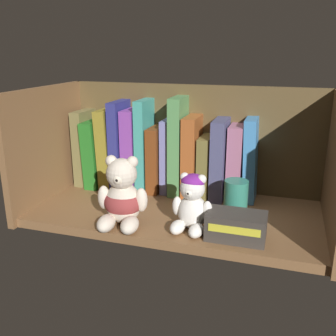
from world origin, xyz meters
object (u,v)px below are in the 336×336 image
at_px(book_0, 87,146).
at_px(book_4, 135,148).
at_px(book_11, 221,158).
at_px(teddy_bear_smaller, 192,204).
at_px(book_13, 251,159).
at_px(small_product_box, 236,226).
at_px(book_2, 112,147).
at_px(book_9, 193,155).
at_px(book_12, 236,162).
at_px(teddy_bear_larger, 122,198).
at_px(book_10, 207,165).
at_px(book_3, 123,144).
at_px(book_5, 146,145).
at_px(pillar_candle, 236,199).
at_px(book_6, 158,158).
at_px(book_8, 180,145).
at_px(book_7, 169,155).
at_px(book_1, 100,151).

xyz_separation_m(book_0, book_4, (0.14, 0.00, 0.00)).
xyz_separation_m(book_11, teddy_bear_smaller, (-0.02, -0.21, -0.04)).
height_order(book_13, small_product_box, book_13).
bearing_deg(book_2, book_9, 0.00).
xyz_separation_m(book_11, book_13, (0.07, 0.00, 0.00)).
xyz_separation_m(book_9, book_12, (0.11, 0.00, -0.01)).
bearing_deg(teddy_bear_larger, book_2, 119.73).
xyz_separation_m(book_10, book_11, (0.03, 0.00, 0.02)).
bearing_deg(book_13, book_3, 180.00).
distance_m(book_4, book_5, 0.04).
height_order(book_3, pillar_candle, book_3).
distance_m(book_6, book_9, 0.10).
height_order(book_0, teddy_bear_smaller, book_0).
relative_size(book_3, book_4, 1.09).
bearing_deg(teddy_bear_smaller, book_13, 65.43).
bearing_deg(book_8, book_10, 0.00).
distance_m(book_2, pillar_candle, 0.38).
distance_m(book_6, book_8, 0.07).
xyz_separation_m(book_0, pillar_candle, (0.43, -0.12, -0.06)).
relative_size(book_0, book_9, 1.00).
distance_m(book_7, book_12, 0.17).
height_order(book_4, book_10, book_4).
xyz_separation_m(book_1, book_3, (0.07, 0.00, 0.03)).
height_order(book_4, book_11, book_4).
height_order(book_2, book_9, book_2).
bearing_deg(book_6, book_12, 0.00).
bearing_deg(book_7, book_2, 180.00).
height_order(book_2, book_6, book_2).
relative_size(book_5, book_6, 1.40).
xyz_separation_m(book_0, book_6, (0.21, 0.00, -0.02)).
bearing_deg(book_2, small_product_box, -31.04).
height_order(book_0, book_9, same).
distance_m(book_13, pillar_candle, 0.14).
height_order(book_12, pillar_candle, book_12).
xyz_separation_m(book_9, pillar_candle, (0.13, -0.12, -0.06)).
bearing_deg(pillar_candle, teddy_bear_larger, -155.41).
distance_m(book_9, book_12, 0.11).
bearing_deg(book_0, book_8, 0.00).
xyz_separation_m(book_2, book_7, (0.16, 0.00, -0.01)).
distance_m(book_0, book_10, 0.34).
bearing_deg(book_6, book_1, 180.00).
bearing_deg(book_2, book_1, 180.00).
distance_m(book_10, book_12, 0.07).
relative_size(book_10, book_13, 0.76).
xyz_separation_m(book_0, book_3, (0.11, 0.00, 0.01)).
xyz_separation_m(book_4, teddy_bear_larger, (0.06, -0.23, -0.05)).
height_order(book_6, book_11, book_11).
relative_size(book_11, book_12, 1.08).
relative_size(book_2, book_13, 1.03).
bearing_deg(book_3, teddy_bear_larger, -66.86).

